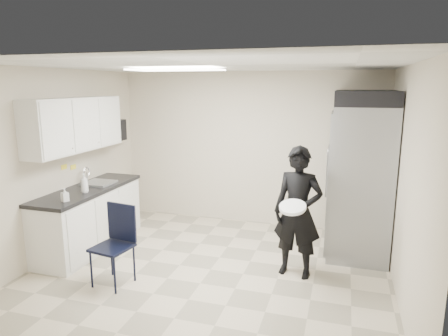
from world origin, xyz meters
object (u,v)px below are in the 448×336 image
(folding_chair, at_px, (112,248))
(man_tuxedo, at_px, (298,212))
(lower_counter, at_px, (90,219))
(commercial_fridge, at_px, (360,179))

(folding_chair, height_order, man_tuxedo, man_tuxedo)
(lower_counter, distance_m, folding_chair, 1.31)
(lower_counter, xyz_separation_m, folding_chair, (0.95, -0.91, 0.04))
(lower_counter, height_order, folding_chair, folding_chair)
(lower_counter, bearing_deg, commercial_fridge, 15.88)
(lower_counter, relative_size, folding_chair, 2.03)
(folding_chair, bearing_deg, commercial_fridge, 43.83)
(folding_chair, bearing_deg, man_tuxedo, 32.35)
(commercial_fridge, bearing_deg, folding_chair, -145.03)
(commercial_fridge, distance_m, folding_chair, 3.50)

